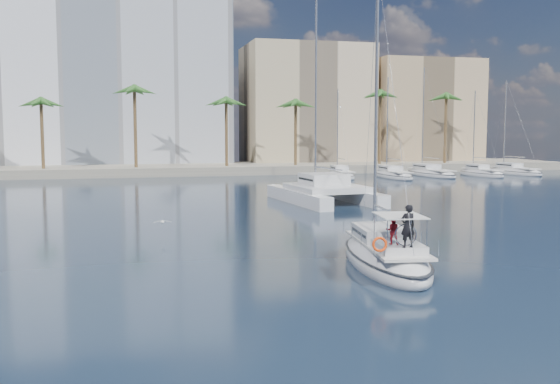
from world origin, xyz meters
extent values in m
plane|color=black|center=(0.00, 0.00, 0.00)|extent=(160.00, 160.00, 0.00)
cube|color=gray|center=(0.00, 61.00, 0.60)|extent=(120.00, 14.00, 1.20)
cube|color=white|center=(-12.00, 73.00, 14.00)|extent=(42.00, 16.00, 28.00)
cube|color=#C5AC8D|center=(22.00, 70.00, 10.00)|extent=(20.00, 14.00, 20.00)
cube|color=tan|center=(42.00, 68.00, 9.00)|extent=(18.00, 12.00, 18.00)
cylinder|color=brown|center=(0.00, 57.00, 5.25)|extent=(0.44, 0.44, 10.50)
sphere|color=#2D5F23|center=(0.00, 57.00, 10.50)|extent=(3.60, 3.60, 3.60)
cylinder|color=brown|center=(34.00, 57.00, 5.25)|extent=(0.44, 0.44, 10.50)
sphere|color=#2D5F23|center=(34.00, 57.00, 10.50)|extent=(3.60, 3.60, 3.60)
ellipsoid|color=silver|center=(3.80, -3.87, 0.30)|extent=(4.46, 10.09, 2.02)
ellipsoid|color=black|center=(3.80, -3.87, 0.59)|extent=(4.51, 10.18, 0.18)
cube|color=silver|center=(3.77, -4.06, 1.06)|extent=(3.23, 7.55, 0.12)
cube|color=silver|center=(3.93, -2.95, 1.42)|extent=(2.52, 3.45, 0.60)
cube|color=black|center=(3.93, -2.95, 1.44)|extent=(2.49, 3.08, 0.14)
cylinder|color=#B7BABF|center=(4.10, -1.83, 7.51)|extent=(0.15, 0.15, 12.77)
cylinder|color=#B7BABF|center=(3.81, -3.78, 2.62)|extent=(0.67, 3.91, 0.11)
cube|color=silver|center=(3.51, -5.91, 1.30)|extent=(2.18, 2.68, 0.36)
cube|color=silver|center=(3.49, -6.01, 2.67)|extent=(2.18, 2.68, 0.04)
torus|color=silver|center=(3.37, -6.84, 1.97)|extent=(0.95, 0.19, 0.96)
torus|color=#EA3D0C|center=(2.14, -7.04, 1.67)|extent=(0.65, 0.28, 0.64)
imported|color=black|center=(3.37, -7.03, 2.38)|extent=(0.67, 0.46, 1.79)
imported|color=#AA1A22|center=(3.08, -6.19, 2.08)|extent=(0.71, 0.64, 1.18)
cube|color=silver|center=(6.65, 21.11, 0.55)|extent=(2.45, 12.45, 1.10)
cube|color=silver|center=(11.63, 21.61, 0.55)|extent=(2.45, 12.45, 1.10)
cube|color=silver|center=(9.20, 20.74, 1.30)|extent=(6.26, 7.35, 0.50)
cube|color=silver|center=(9.14, 21.36, 2.00)|extent=(3.77, 4.04, 1.00)
cube|color=black|center=(9.14, 21.36, 2.05)|extent=(3.74, 3.55, 0.18)
cylinder|color=#B7BABF|center=(8.95, 23.21, 9.76)|extent=(0.18, 0.18, 16.53)
ellipsoid|color=silver|center=(-5.67, 6.96, 0.86)|extent=(0.22, 0.43, 0.20)
sphere|color=silver|center=(-5.67, 7.16, 0.88)|extent=(0.11, 0.11, 0.11)
cube|color=gray|center=(-5.97, 6.96, 0.89)|extent=(0.49, 0.18, 0.12)
cube|color=gray|center=(-5.36, 6.96, 0.89)|extent=(0.49, 0.18, 0.12)
camera|label=1|loc=(-7.93, -30.18, 6.30)|focal=40.00mm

